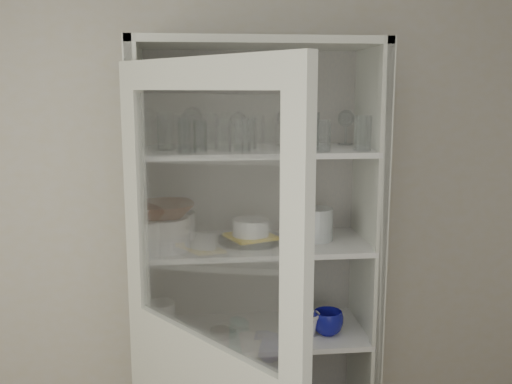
% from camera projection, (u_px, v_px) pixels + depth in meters
% --- Properties ---
extents(wall_back, '(3.60, 0.02, 2.60)m').
position_uv_depth(wall_back, '(208.00, 222.00, 2.63)').
color(wall_back, '#B8AE96').
rests_on(wall_back, ground).
extents(pantry_cabinet, '(1.00, 0.45, 2.10)m').
position_uv_depth(pantry_cabinet, '(255.00, 307.00, 2.56)').
color(pantry_cabinet, beige).
rests_on(pantry_cabinet, floor).
extents(tumbler_0, '(0.09, 0.09, 0.13)m').
position_uv_depth(tumbler_0, '(188.00, 136.00, 2.17)').
color(tumbler_0, silver).
rests_on(tumbler_0, shelf_glass).
extents(tumbler_1, '(0.08, 0.08, 0.13)m').
position_uv_depth(tumbler_1, '(199.00, 135.00, 2.22)').
color(tumbler_1, silver).
rests_on(tumbler_1, shelf_glass).
extents(tumbler_2, '(0.10, 0.10, 0.15)m').
position_uv_depth(tumbler_2, '(185.00, 134.00, 2.18)').
color(tumbler_2, silver).
rests_on(tumbler_2, shelf_glass).
extents(tumbler_3, '(0.08, 0.08, 0.13)m').
position_uv_depth(tumbler_3, '(243.00, 136.00, 2.21)').
color(tumbler_3, silver).
rests_on(tumbler_3, shelf_glass).
extents(tumbler_4, '(0.06, 0.06, 0.12)m').
position_uv_depth(tumbler_4, '(323.00, 136.00, 2.23)').
color(tumbler_4, silver).
rests_on(tumbler_4, shelf_glass).
extents(tumbler_5, '(0.08, 0.08, 0.12)m').
position_uv_depth(tumbler_5, '(287.00, 135.00, 2.26)').
color(tumbler_5, silver).
rests_on(tumbler_5, shelf_glass).
extents(tumbler_6, '(0.08, 0.08, 0.14)m').
position_uv_depth(tumbler_6, '(363.00, 133.00, 2.26)').
color(tumbler_6, silver).
rests_on(tumbler_6, shelf_glass).
extents(tumbler_7, '(0.10, 0.10, 0.15)m').
position_uv_depth(tumbler_7, '(166.00, 131.00, 2.28)').
color(tumbler_7, silver).
rests_on(tumbler_7, shelf_glass).
extents(tumbler_8, '(0.08, 0.08, 0.15)m').
position_uv_depth(tumbler_8, '(209.00, 131.00, 2.32)').
color(tumbler_8, silver).
rests_on(tumbler_8, shelf_glass).
extents(tumbler_9, '(0.08, 0.08, 0.13)m').
position_uv_depth(tumbler_9, '(192.00, 133.00, 2.34)').
color(tumbler_9, silver).
rests_on(tumbler_9, shelf_glass).
extents(tumbler_10, '(0.08, 0.08, 0.12)m').
position_uv_depth(tumbler_10, '(249.00, 134.00, 2.32)').
color(tumbler_10, silver).
rests_on(tumbler_10, shelf_glass).
extents(tumbler_11, '(0.09, 0.09, 0.14)m').
position_uv_depth(tumbler_11, '(306.00, 131.00, 2.36)').
color(tumbler_11, silver).
rests_on(tumbler_11, shelf_glass).
extents(goblet_0, '(0.08, 0.08, 0.18)m').
position_uv_depth(goblet_0, '(193.00, 125.00, 2.42)').
color(goblet_0, silver).
rests_on(goblet_0, shelf_glass).
extents(goblet_1, '(0.07, 0.07, 0.16)m').
position_uv_depth(goblet_1, '(238.00, 127.00, 2.45)').
color(goblet_1, silver).
rests_on(goblet_1, shelf_glass).
extents(goblet_2, '(0.08, 0.08, 0.17)m').
position_uv_depth(goblet_2, '(285.00, 126.00, 2.45)').
color(goblet_2, silver).
rests_on(goblet_2, shelf_glass).
extents(goblet_3, '(0.07, 0.07, 0.17)m').
position_uv_depth(goblet_3, '(346.00, 126.00, 2.51)').
color(goblet_3, silver).
rests_on(goblet_3, shelf_glass).
extents(plate_stack_front, '(0.21, 0.21, 0.07)m').
position_uv_depth(plate_stack_front, '(165.00, 241.00, 2.31)').
color(plate_stack_front, white).
rests_on(plate_stack_front, shelf_plates).
extents(plate_stack_back, '(0.21, 0.21, 0.11)m').
position_uv_depth(plate_stack_back, '(172.00, 225.00, 2.49)').
color(plate_stack_back, white).
rests_on(plate_stack_back, shelf_plates).
extents(cream_bowl, '(0.21, 0.21, 0.06)m').
position_uv_depth(cream_bowl, '(164.00, 225.00, 2.30)').
color(cream_bowl, white).
rests_on(cream_bowl, plate_stack_front).
extents(terracotta_bowl, '(0.27, 0.27, 0.06)m').
position_uv_depth(terracotta_bowl, '(164.00, 210.00, 2.29)').
color(terracotta_bowl, '#421C0C').
rests_on(terracotta_bowl, cream_bowl).
extents(glass_platter, '(0.36, 0.36, 0.02)m').
position_uv_depth(glass_platter, '(251.00, 240.00, 2.44)').
color(glass_platter, silver).
rests_on(glass_platter, shelf_plates).
extents(yellow_trivet, '(0.24, 0.24, 0.01)m').
position_uv_depth(yellow_trivet, '(251.00, 236.00, 2.43)').
color(yellow_trivet, yellow).
rests_on(yellow_trivet, glass_platter).
extents(white_ramekin, '(0.20, 0.20, 0.07)m').
position_uv_depth(white_ramekin, '(251.00, 227.00, 2.43)').
color(white_ramekin, white).
rests_on(white_ramekin, yellow_trivet).
extents(grey_bowl_stack, '(0.14, 0.14, 0.14)m').
position_uv_depth(grey_bowl_stack, '(316.00, 224.00, 2.45)').
color(grey_bowl_stack, '#B4BABA').
rests_on(grey_bowl_stack, shelf_plates).
extents(mug_blue, '(0.15, 0.15, 0.10)m').
position_uv_depth(mug_blue, '(328.00, 323.00, 2.45)').
color(mug_blue, navy).
rests_on(mug_blue, shelf_mugs).
extents(mug_teal, '(0.10, 0.10, 0.09)m').
position_uv_depth(mug_teal, '(300.00, 316.00, 2.54)').
color(mug_teal, teal).
rests_on(mug_teal, shelf_mugs).
extents(mug_white, '(0.12, 0.12, 0.10)m').
position_uv_depth(mug_white, '(307.00, 324.00, 2.44)').
color(mug_white, white).
rests_on(mug_white, shelf_mugs).
extents(teal_jar, '(0.10, 0.10, 0.12)m').
position_uv_depth(teal_jar, '(301.00, 312.00, 2.55)').
color(teal_jar, teal).
rests_on(teal_jar, shelf_mugs).
extents(measuring_cups, '(0.09, 0.09, 0.04)m').
position_uv_depth(measuring_cups, '(221.00, 333.00, 2.43)').
color(measuring_cups, silver).
rests_on(measuring_cups, shelf_mugs).
extents(white_canister, '(0.15, 0.15, 0.14)m').
position_uv_depth(white_canister, '(161.00, 318.00, 2.45)').
color(white_canister, white).
rests_on(white_canister, shelf_mugs).
extents(tumbler_12, '(0.08, 0.08, 0.15)m').
position_uv_depth(tumbler_12, '(310.00, 131.00, 2.27)').
color(tumbler_12, silver).
rests_on(tumbler_12, shelf_glass).
extents(tumbler_13, '(0.06, 0.06, 0.13)m').
position_uv_depth(tumbler_13, '(223.00, 135.00, 2.23)').
color(tumbler_13, silver).
rests_on(tumbler_13, shelf_glass).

